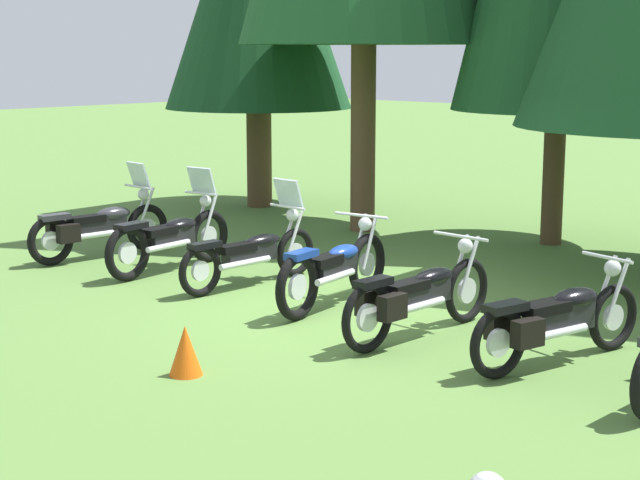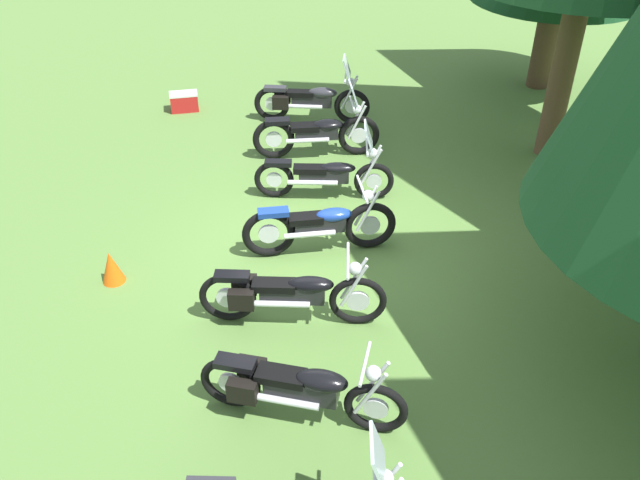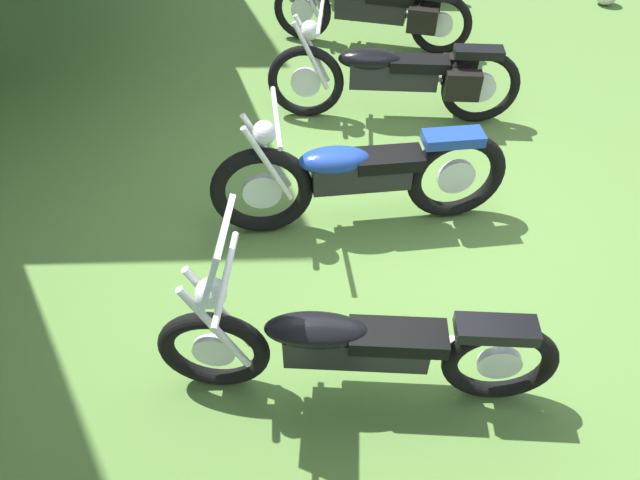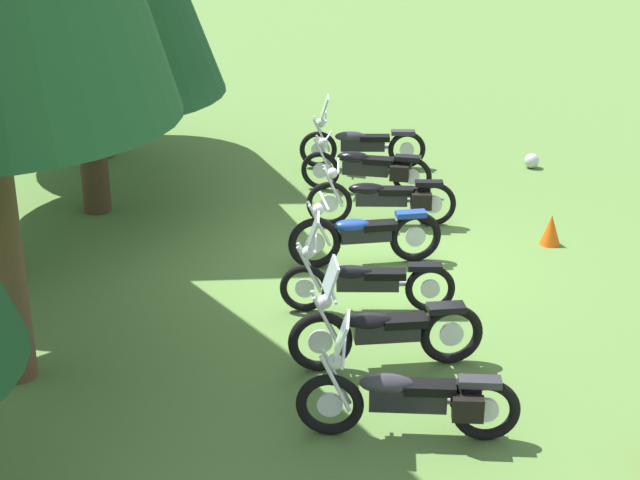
{
  "view_description": "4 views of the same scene",
  "coord_description": "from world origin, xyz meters",
  "px_view_note": "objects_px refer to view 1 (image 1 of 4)",
  "views": [
    {
      "loc": [
        7.81,
        -8.63,
        3.01
      ],
      "look_at": [
        0.16,
        -0.33,
        0.89
      ],
      "focal_mm": 56.87,
      "sensor_mm": 36.0,
      "label": 1
    },
    {
      "loc": [
        7.95,
        0.13,
        5.84
      ],
      "look_at": [
        0.9,
        0.12,
        0.85
      ],
      "focal_mm": 37.34,
      "sensor_mm": 36.0,
      "label": 2
    },
    {
      "loc": [
        -3.47,
        0.33,
        3.14
      ],
      "look_at": [
        -0.98,
        0.39,
        0.72
      ],
      "focal_mm": 32.51,
      "sensor_mm": 36.0,
      "label": 3
    },
    {
      "loc": [
        -13.3,
        1.0,
        5.91
      ],
      "look_at": [
        -1.13,
        0.79,
        0.85
      ],
      "focal_mm": 55.86,
      "sensor_mm": 36.0,
      "label": 4
    }
  ],
  "objects_px": {
    "traffic_cone": "(185,350)",
    "motorcycle_0": "(99,227)",
    "motorcycle_1": "(171,237)",
    "motorcycle_3": "(335,268)",
    "motorcycle_2": "(252,252)",
    "motorcycle_4": "(417,295)",
    "motorcycle_5": "(556,319)"
  },
  "relations": [
    {
      "from": "motorcycle_3",
      "to": "traffic_cone",
      "type": "bearing_deg",
      "value": -174.65
    },
    {
      "from": "motorcycle_1",
      "to": "motorcycle_5",
      "type": "bearing_deg",
      "value": -97.53
    },
    {
      "from": "motorcycle_5",
      "to": "traffic_cone",
      "type": "distance_m",
      "value": 3.57
    },
    {
      "from": "motorcycle_1",
      "to": "motorcycle_2",
      "type": "distance_m",
      "value": 1.47
    },
    {
      "from": "motorcycle_2",
      "to": "motorcycle_4",
      "type": "relative_size",
      "value": 0.97
    },
    {
      "from": "traffic_cone",
      "to": "motorcycle_0",
      "type": "bearing_deg",
      "value": 152.58
    },
    {
      "from": "motorcycle_1",
      "to": "motorcycle_3",
      "type": "bearing_deg",
      "value": -94.67
    },
    {
      "from": "motorcycle_2",
      "to": "motorcycle_4",
      "type": "bearing_deg",
      "value": -97.64
    },
    {
      "from": "motorcycle_5",
      "to": "traffic_cone",
      "type": "height_order",
      "value": "motorcycle_5"
    },
    {
      "from": "traffic_cone",
      "to": "motorcycle_5",
      "type": "bearing_deg",
      "value": 47.95
    },
    {
      "from": "motorcycle_0",
      "to": "traffic_cone",
      "type": "distance_m",
      "value": 5.82
    },
    {
      "from": "motorcycle_2",
      "to": "motorcycle_4",
      "type": "height_order",
      "value": "motorcycle_2"
    },
    {
      "from": "motorcycle_4",
      "to": "traffic_cone",
      "type": "relative_size",
      "value": 4.97
    },
    {
      "from": "motorcycle_1",
      "to": "motorcycle_5",
      "type": "xyz_separation_m",
      "value": [
        6.08,
        -0.19,
        -0.02
      ]
    },
    {
      "from": "motorcycle_1",
      "to": "motorcycle_4",
      "type": "height_order",
      "value": "motorcycle_1"
    },
    {
      "from": "motorcycle_1",
      "to": "motorcycle_4",
      "type": "bearing_deg",
      "value": -100.14
    },
    {
      "from": "motorcycle_4",
      "to": "motorcycle_5",
      "type": "relative_size",
      "value": 1.05
    },
    {
      "from": "motorcycle_0",
      "to": "motorcycle_4",
      "type": "height_order",
      "value": "motorcycle_0"
    },
    {
      "from": "motorcycle_5",
      "to": "motorcycle_3",
      "type": "bearing_deg",
      "value": 98.12
    },
    {
      "from": "motorcycle_1",
      "to": "traffic_cone",
      "type": "xyz_separation_m",
      "value": [
        3.69,
        -2.83,
        -0.24
      ]
    },
    {
      "from": "motorcycle_4",
      "to": "traffic_cone",
      "type": "bearing_deg",
      "value": 163.66
    },
    {
      "from": "motorcycle_0",
      "to": "motorcycle_3",
      "type": "bearing_deg",
      "value": -82.74
    },
    {
      "from": "traffic_cone",
      "to": "motorcycle_3",
      "type": "bearing_deg",
      "value": 103.76
    },
    {
      "from": "motorcycle_5",
      "to": "motorcycle_1",
      "type": "bearing_deg",
      "value": 100.87
    },
    {
      "from": "motorcycle_4",
      "to": "traffic_cone",
      "type": "height_order",
      "value": "motorcycle_4"
    },
    {
      "from": "motorcycle_5",
      "to": "traffic_cone",
      "type": "xyz_separation_m",
      "value": [
        -2.39,
        -2.64,
        -0.22
      ]
    },
    {
      "from": "motorcycle_0",
      "to": "motorcycle_2",
      "type": "xyz_separation_m",
      "value": [
        2.94,
        0.3,
        -0.02
      ]
    },
    {
      "from": "traffic_cone",
      "to": "motorcycle_2",
      "type": "bearing_deg",
      "value": 126.73
    },
    {
      "from": "motorcycle_0",
      "to": "motorcycle_3",
      "type": "xyz_separation_m",
      "value": [
        4.46,
        0.21,
        -0.0
      ]
    },
    {
      "from": "motorcycle_2",
      "to": "motorcycle_4",
      "type": "distance_m",
      "value": 3.09
    },
    {
      "from": "motorcycle_3",
      "to": "traffic_cone",
      "type": "distance_m",
      "value": 2.98
    },
    {
      "from": "motorcycle_2",
      "to": "traffic_cone",
      "type": "distance_m",
      "value": 3.72
    }
  ]
}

